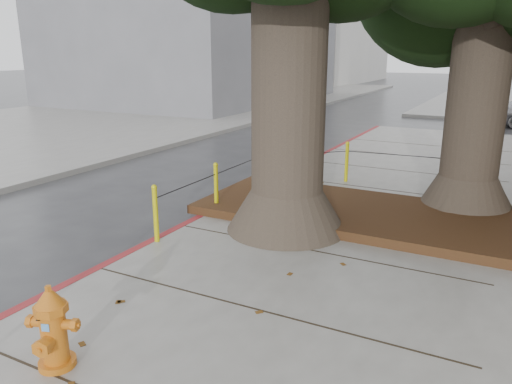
% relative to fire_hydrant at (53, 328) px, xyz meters
% --- Properties ---
extents(ground, '(140.00, 140.00, 0.00)m').
position_rel_fire_hydrant_xyz_m(ground, '(0.67, 1.88, -0.57)').
color(ground, '#28282B').
rests_on(ground, ground).
extents(sidewalk_opposite, '(14.00, 60.00, 0.15)m').
position_rel_fire_hydrant_xyz_m(sidewalk_opposite, '(-13.33, 11.88, -0.49)').
color(sidewalk_opposite, slate).
rests_on(sidewalk_opposite, ground).
extents(curb_red, '(0.14, 26.00, 0.16)m').
position_rel_fire_hydrant_xyz_m(curb_red, '(-1.33, 4.38, -0.49)').
color(curb_red, maroon).
rests_on(curb_red, ground).
extents(planter_bed, '(6.40, 2.60, 0.16)m').
position_rel_fire_hydrant_xyz_m(planter_bed, '(1.57, 5.78, -0.34)').
color(planter_bed, black).
rests_on(planter_bed, sidewalk_main).
extents(building_far_grey, '(12.00, 16.00, 12.00)m').
position_rel_fire_hydrant_xyz_m(building_far_grey, '(-14.33, 23.88, 5.43)').
color(building_far_grey, slate).
rests_on(building_far_grey, ground).
extents(building_far_white, '(12.00, 18.00, 15.00)m').
position_rel_fire_hydrant_xyz_m(building_far_white, '(-16.33, 46.88, 6.93)').
color(building_far_white, silver).
rests_on(building_far_white, ground).
extents(bollard_ring, '(3.79, 5.39, 0.95)m').
position_rel_fire_hydrant_xyz_m(bollard_ring, '(-0.20, 6.25, 0.10)').
color(bollard_ring, '#CBC40B').
rests_on(bollard_ring, sidewalk_main).
extents(fire_hydrant, '(0.45, 0.45, 0.85)m').
position_rel_fire_hydrant_xyz_m(fire_hydrant, '(0.00, 0.00, 0.00)').
color(fire_hydrant, orange).
rests_on(fire_hydrant, sidewalk_main).
extents(car_dark, '(2.01, 3.98, 1.11)m').
position_rel_fire_hydrant_xyz_m(car_dark, '(-10.00, 19.23, -0.01)').
color(car_dark, black).
rests_on(car_dark, ground).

